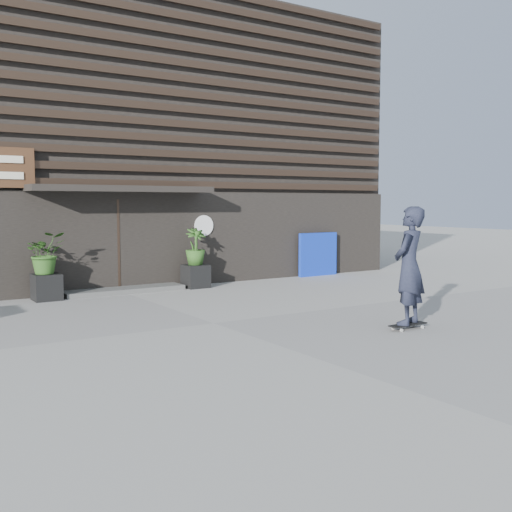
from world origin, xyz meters
TOP-DOWN VIEW (x-y plane):
  - ground at (0.00, 0.00)m, footprint 80.00×80.00m
  - entrance_step at (0.00, 4.60)m, footprint 3.00×0.80m
  - planter_pot_left at (-1.90, 4.40)m, footprint 0.60×0.60m
  - bamboo_left at (-1.90, 4.40)m, footprint 0.86×0.75m
  - planter_pot_right at (1.90, 4.40)m, footprint 0.60×0.60m
  - bamboo_right at (1.90, 4.40)m, footprint 0.54×0.54m
  - blue_tarp at (6.23, 4.70)m, footprint 1.40×0.15m
  - building at (-0.00, 9.96)m, footprint 18.00×11.00m
  - skateboarder at (2.60, -2.32)m, footprint 0.88×0.75m

SIDE VIEW (x-z plane):
  - ground at x=0.00m, z-range 0.00..0.00m
  - entrance_step at x=0.00m, z-range 0.00..0.12m
  - planter_pot_left at x=-1.90m, z-range 0.00..0.60m
  - planter_pot_right at x=1.90m, z-range 0.00..0.60m
  - blue_tarp at x=6.23m, z-range 0.00..1.31m
  - bamboo_left at x=-1.90m, z-range 0.60..1.56m
  - bamboo_right at x=1.90m, z-range 0.60..1.56m
  - skateboarder at x=2.60m, z-range 0.04..2.19m
  - building at x=0.00m, z-range -0.01..7.99m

